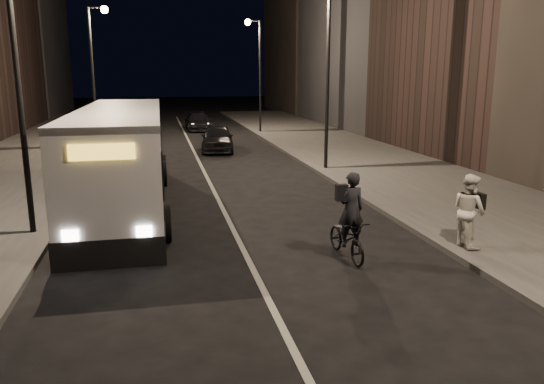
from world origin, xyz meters
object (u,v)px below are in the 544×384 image
streetlight_left_far (96,58)px  cyclist_on_bicycle (348,230)px  streetlight_right_far (256,61)px  city_bus (122,154)px  car_far (198,121)px  streetlight_left_near (24,40)px  car_mid (142,129)px  streetlight_right_mid (322,53)px  pedestrian_woman (469,211)px  car_near (217,138)px

streetlight_left_far → cyclist_on_bicycle: size_ratio=3.65×
streetlight_right_far → city_bus: streetlight_right_far is taller
city_bus → car_far: (4.46, 24.18, -1.13)m
streetlight_left_near → city_bus: (2.08, 3.15, -3.54)m
cyclist_on_bicycle → car_mid: cyclist_on_bicycle is taller
streetlight_right_mid → car_far: streetlight_right_mid is taller
streetlight_left_near → car_far: streetlight_left_near is taller
pedestrian_woman → car_mid: bearing=10.3°
car_near → city_bus: bearing=-103.8°
streetlight_left_near → city_bus: bearing=56.6°
streetlight_left_far → car_near: size_ratio=1.80×
pedestrian_woman → car_far: bearing=0.0°
streetlight_left_near → pedestrian_woman: size_ratio=4.29×
car_near → car_mid: car_near is taller
streetlight_left_far → car_far: 12.31m
pedestrian_woman → streetlight_left_far: bearing=18.7°
streetlight_left_far → cyclist_on_bicycle: (7.76, -21.56, -4.62)m
streetlight_left_near → streetlight_right_mid: bearing=36.9°
streetlight_left_near → cyclist_on_bicycle: bearing=-24.6°
streetlight_right_far → streetlight_left_far: size_ratio=1.00×
car_near → car_far: size_ratio=0.95×
streetlight_right_far → car_near: bearing=-114.9°
city_bus → pedestrian_woman: size_ratio=6.60×
pedestrian_woman → cyclist_on_bicycle: bearing=78.7°
streetlight_right_far → car_mid: size_ratio=2.03×
car_near → car_mid: (-4.48, 7.06, -0.11)m
city_bus → pedestrian_woman: bearing=-37.5°
streetlight_left_far → car_near: (6.71, -2.53, -4.59)m
streetlight_right_far → pedestrian_woman: (0.27, -27.74, -4.26)m
city_bus → streetlight_right_mid: bearing=29.9°
streetlight_left_near → cyclist_on_bicycle: (7.76, -3.56, -4.62)m
streetlight_right_mid → streetlight_right_far: same height
city_bus → streetlight_right_far: bearing=68.0°
streetlight_right_far → city_bus: (-8.58, -20.85, -3.54)m
streetlight_right_far → car_mid: streetlight_right_far is taller
streetlight_right_mid → car_mid: bearing=120.1°
city_bus → car_mid: city_bus is taller
streetlight_left_near → cyclist_on_bicycle: 9.71m
streetlight_right_far → car_near: size_ratio=1.80×
streetlight_right_far → car_mid: bearing=-170.1°
streetlight_left_far → city_bus: streetlight_left_far is taller
city_bus → car_mid: 19.41m
car_mid → streetlight_right_mid: bearing=117.2°
streetlight_left_near → car_mid: bearing=84.4°
streetlight_right_far → streetlight_left_far: same height
streetlight_left_near → streetlight_left_far: bearing=90.0°
car_near → car_far: 11.86m
car_near → streetlight_right_far: bearing=71.9°
streetlight_left_near → car_near: streetlight_left_near is taller
pedestrian_woman → car_far: (-4.40, 31.07, -0.42)m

